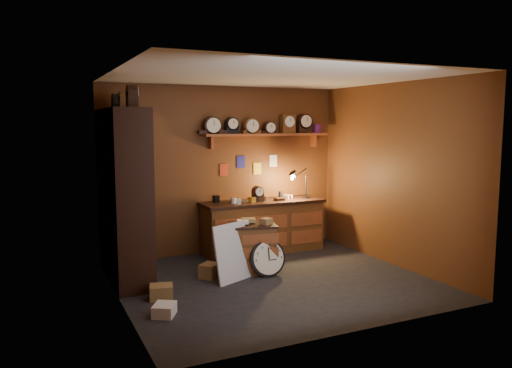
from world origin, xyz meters
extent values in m
plane|color=black|center=(0.00, 0.00, 0.00)|extent=(4.00, 4.00, 0.00)
cube|color=brown|center=(0.00, 1.80, 1.35)|extent=(4.00, 0.02, 2.70)
cube|color=brown|center=(0.00, -1.80, 1.35)|extent=(4.00, 0.02, 2.70)
cube|color=brown|center=(-2.00, 0.00, 1.35)|extent=(0.02, 3.60, 2.70)
cube|color=brown|center=(2.00, 0.00, 1.35)|extent=(0.02, 3.60, 2.70)
cube|color=beige|center=(0.00, 0.00, 2.70)|extent=(4.00, 3.60, 0.02)
cube|color=#974721|center=(0.70, 1.65, 1.92)|extent=(2.20, 0.30, 0.04)
cube|color=#974721|center=(-0.25, 1.72, 1.80)|extent=(0.04, 0.16, 0.20)
cube|color=#974721|center=(1.65, 1.72, 1.80)|extent=(0.04, 0.16, 0.20)
cylinder|color=#B21419|center=(1.68, 1.65, 2.02)|extent=(0.16, 0.16, 0.15)
cube|color=#AA2D14|center=(0.15, 1.79, 1.35)|extent=(0.14, 0.01, 0.20)
cube|color=navy|center=(0.45, 1.79, 1.47)|extent=(0.14, 0.01, 0.20)
cube|color=gold|center=(0.75, 1.79, 1.35)|extent=(0.14, 0.01, 0.20)
cube|color=silver|center=(1.05, 1.79, 1.47)|extent=(0.14, 0.01, 0.20)
cube|color=black|center=(-1.98, 0.98, 1.15)|extent=(0.03, 1.60, 2.30)
cube|color=black|center=(-1.75, 0.20, 1.15)|extent=(0.45, 0.03, 2.30)
cube|color=black|center=(-1.75, 1.76, 1.15)|extent=(0.45, 0.03, 2.30)
cube|color=black|center=(-1.75, 0.98, 0.05)|extent=(0.43, 1.54, 0.03)
cube|color=black|center=(-1.75, 0.98, 0.55)|extent=(0.43, 1.54, 0.03)
cube|color=black|center=(-1.75, 0.98, 1.00)|extent=(0.43, 1.54, 0.03)
cube|color=black|center=(-1.75, 0.98, 1.45)|extent=(0.43, 1.54, 0.03)
cube|color=black|center=(-1.75, 0.98, 1.90)|extent=(0.43, 1.54, 0.03)
cube|color=black|center=(-1.75, 0.98, 2.28)|extent=(0.43, 1.54, 0.03)
cube|color=brown|center=(0.55, 1.48, 0.40)|extent=(1.98, 0.60, 0.80)
cube|color=black|center=(0.55, 1.48, 0.82)|extent=(2.04, 0.66, 0.05)
cube|color=#974721|center=(0.55, 1.18, 0.40)|extent=(1.90, 0.02, 0.52)
cylinder|color=black|center=(1.34, 1.43, 0.86)|extent=(0.12, 0.12, 0.02)
cylinder|color=black|center=(1.34, 1.43, 1.05)|extent=(0.02, 0.02, 0.38)
cylinder|color=black|center=(1.22, 1.40, 1.29)|extent=(0.27, 0.09, 0.14)
cone|color=black|center=(1.08, 1.37, 1.25)|extent=(0.18, 0.14, 0.18)
cube|color=brown|center=(-0.06, 0.52, 0.33)|extent=(0.66, 0.59, 0.67)
cube|color=black|center=(-0.06, 0.52, 0.68)|extent=(0.71, 0.64, 0.03)
cube|color=#974721|center=(-0.06, 0.27, 0.33)|extent=(0.50, 0.13, 0.57)
cylinder|color=black|center=(0.03, 0.25, 0.25)|extent=(0.52, 0.17, 0.52)
cylinder|color=#F0E3C0|center=(0.03, 0.21, 0.26)|extent=(0.46, 0.10, 0.45)
cube|color=black|center=(0.03, 0.21, 0.33)|extent=(0.01, 0.04, 0.17)
cube|color=black|center=(0.09, 0.21, 0.23)|extent=(0.12, 0.01, 0.01)
cube|color=silver|center=(-0.49, 0.26, 0.00)|extent=(0.61, 0.39, 0.79)
cube|color=silver|center=(0.02, 0.92, 0.28)|extent=(0.70, 0.70, 0.55)
cube|color=black|center=(0.02, 0.64, 0.28)|extent=(0.42, 0.20, 0.44)
cube|color=olive|center=(-1.53, -0.03, 0.08)|extent=(0.32, 0.29, 0.17)
cube|color=white|center=(-1.64, -0.57, 0.07)|extent=(0.33, 0.34, 0.13)
cube|color=olive|center=(-0.72, 0.51, 0.10)|extent=(0.34, 0.33, 0.19)
camera|label=1|loc=(-2.95, -5.78, 2.11)|focal=35.00mm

